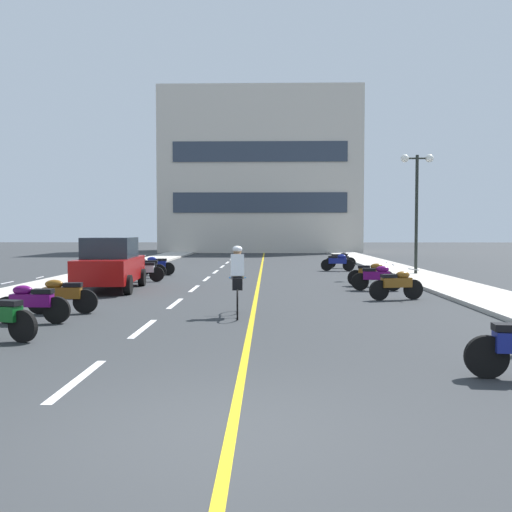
{
  "coord_description": "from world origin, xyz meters",
  "views": [
    {
      "loc": [
        0.62,
        -5.48,
        2.06
      ],
      "look_at": [
        0.12,
        17.34,
        1.01
      ],
      "focal_mm": 38.83,
      "sensor_mm": 36.0,
      "label": 1
    }
  ],
  "objects_px": {
    "cyclist_rider": "(237,279)",
    "motorcycle_6": "(371,274)",
    "motorcycle_4": "(397,284)",
    "motorcycle_3": "(62,295)",
    "motorcycle_8": "(146,267)",
    "parked_car_near": "(110,264)",
    "motorcycle_7": "(143,270)",
    "motorcycle_9": "(156,265)",
    "motorcycle_10": "(338,262)",
    "motorcycle_11": "(341,260)",
    "motorcycle_2": "(31,302)",
    "motorcycle_5": "(377,277)",
    "street_lamp_mid": "(417,187)"
  },
  "relations": [
    {
      "from": "motorcycle_11",
      "to": "cyclist_rider",
      "type": "distance_m",
      "value": 17.67
    },
    {
      "from": "motorcycle_2",
      "to": "motorcycle_3",
      "type": "relative_size",
      "value": 1.0
    },
    {
      "from": "street_lamp_mid",
      "to": "parked_car_near",
      "type": "height_order",
      "value": "street_lamp_mid"
    },
    {
      "from": "motorcycle_5",
      "to": "motorcycle_11",
      "type": "xyz_separation_m",
      "value": [
        0.25,
        11.33,
        0.0
      ]
    },
    {
      "from": "parked_car_near",
      "to": "motorcycle_4",
      "type": "xyz_separation_m",
      "value": [
        9.26,
        -2.49,
        -0.44
      ]
    },
    {
      "from": "motorcycle_4",
      "to": "cyclist_rider",
      "type": "xyz_separation_m",
      "value": [
        -4.55,
        -3.18,
        0.41
      ]
    },
    {
      "from": "motorcycle_7",
      "to": "motorcycle_10",
      "type": "relative_size",
      "value": 1.01
    },
    {
      "from": "motorcycle_10",
      "to": "motorcycle_5",
      "type": "bearing_deg",
      "value": -88.91
    },
    {
      "from": "motorcycle_7",
      "to": "motorcycle_11",
      "type": "relative_size",
      "value": 1.0
    },
    {
      "from": "motorcycle_8",
      "to": "motorcycle_9",
      "type": "height_order",
      "value": "same"
    },
    {
      "from": "motorcycle_6",
      "to": "motorcycle_9",
      "type": "relative_size",
      "value": 0.99
    },
    {
      "from": "motorcycle_11",
      "to": "parked_car_near",
      "type": "bearing_deg",
      "value": -129.62
    },
    {
      "from": "motorcycle_2",
      "to": "motorcycle_10",
      "type": "relative_size",
      "value": 1.01
    },
    {
      "from": "motorcycle_6",
      "to": "motorcycle_9",
      "type": "distance_m",
      "value": 10.19
    },
    {
      "from": "parked_car_near",
      "to": "motorcycle_2",
      "type": "xyz_separation_m",
      "value": [
        0.2,
        -6.87,
        -0.44
      ]
    },
    {
      "from": "motorcycle_6",
      "to": "motorcycle_8",
      "type": "bearing_deg",
      "value": 159.84
    },
    {
      "from": "parked_car_near",
      "to": "motorcycle_5",
      "type": "relative_size",
      "value": 2.54
    },
    {
      "from": "motorcycle_5",
      "to": "motorcycle_10",
      "type": "height_order",
      "value": "same"
    },
    {
      "from": "cyclist_rider",
      "to": "motorcycle_6",
      "type": "bearing_deg",
      "value": 57.66
    },
    {
      "from": "motorcycle_3",
      "to": "motorcycle_4",
      "type": "bearing_deg",
      "value": 18.29
    },
    {
      "from": "motorcycle_2",
      "to": "motorcycle_7",
      "type": "xyz_separation_m",
      "value": [
        0.19,
        10.05,
        0.0
      ]
    },
    {
      "from": "motorcycle_7",
      "to": "motorcycle_11",
      "type": "distance_m",
      "value": 12.17
    },
    {
      "from": "parked_car_near",
      "to": "motorcycle_7",
      "type": "xyz_separation_m",
      "value": [
        0.39,
        3.18,
        -0.44
      ]
    },
    {
      "from": "motorcycle_6",
      "to": "motorcycle_10",
      "type": "distance_m",
      "value": 7.69
    },
    {
      "from": "motorcycle_10",
      "to": "cyclist_rider",
      "type": "distance_m",
      "value": 15.47
    },
    {
      "from": "parked_car_near",
      "to": "motorcycle_3",
      "type": "xyz_separation_m",
      "value": [
        0.35,
        -5.44,
        -0.44
      ]
    },
    {
      "from": "motorcycle_5",
      "to": "motorcycle_10",
      "type": "xyz_separation_m",
      "value": [
        -0.17,
        9.16,
        0.0
      ]
    },
    {
      "from": "motorcycle_6",
      "to": "motorcycle_11",
      "type": "height_order",
      "value": "same"
    },
    {
      "from": "motorcycle_6",
      "to": "motorcycle_8",
      "type": "relative_size",
      "value": 0.99
    },
    {
      "from": "parked_car_near",
      "to": "motorcycle_4",
      "type": "bearing_deg",
      "value": -15.07
    },
    {
      "from": "motorcycle_7",
      "to": "motorcycle_10",
      "type": "distance_m",
      "value": 10.48
    },
    {
      "from": "motorcycle_2",
      "to": "cyclist_rider",
      "type": "xyz_separation_m",
      "value": [
        4.5,
        1.2,
        0.41
      ]
    },
    {
      "from": "motorcycle_2",
      "to": "motorcycle_9",
      "type": "xyz_separation_m",
      "value": [
        0.08,
        13.22,
        0.0
      ]
    },
    {
      "from": "motorcycle_11",
      "to": "motorcycle_10",
      "type": "bearing_deg",
      "value": -100.99
    },
    {
      "from": "motorcycle_4",
      "to": "motorcycle_7",
      "type": "relative_size",
      "value": 0.98
    },
    {
      "from": "motorcycle_9",
      "to": "motorcycle_2",
      "type": "bearing_deg",
      "value": -90.34
    },
    {
      "from": "parked_car_near",
      "to": "cyclist_rider",
      "type": "height_order",
      "value": "parked_car_near"
    },
    {
      "from": "parked_car_near",
      "to": "motorcycle_11",
      "type": "bearing_deg",
      "value": 50.38
    },
    {
      "from": "motorcycle_7",
      "to": "motorcycle_10",
      "type": "height_order",
      "value": "same"
    },
    {
      "from": "parked_car_near",
      "to": "motorcycle_11",
      "type": "distance_m",
      "value": 14.75
    },
    {
      "from": "motorcycle_6",
      "to": "street_lamp_mid",
      "type": "bearing_deg",
      "value": 58.47
    },
    {
      "from": "motorcycle_5",
      "to": "motorcycle_10",
      "type": "bearing_deg",
      "value": 91.09
    },
    {
      "from": "motorcycle_5",
      "to": "motorcycle_7",
      "type": "bearing_deg",
      "value": 160.21
    },
    {
      "from": "motorcycle_6",
      "to": "motorcycle_10",
      "type": "xyz_separation_m",
      "value": [
        -0.26,
        7.69,
        0.0
      ]
    },
    {
      "from": "motorcycle_9",
      "to": "motorcycle_6",
      "type": "bearing_deg",
      "value": -28.44
    },
    {
      "from": "motorcycle_3",
      "to": "motorcycle_9",
      "type": "relative_size",
      "value": 1.0
    },
    {
      "from": "parked_car_near",
      "to": "cyclist_rider",
      "type": "relative_size",
      "value": 2.43
    },
    {
      "from": "cyclist_rider",
      "to": "motorcycle_4",
      "type": "bearing_deg",
      "value": 34.91
    },
    {
      "from": "motorcycle_8",
      "to": "motorcycle_11",
      "type": "bearing_deg",
      "value": 35.27
    },
    {
      "from": "motorcycle_4",
      "to": "motorcycle_3",
      "type": "bearing_deg",
      "value": -161.71
    }
  ]
}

